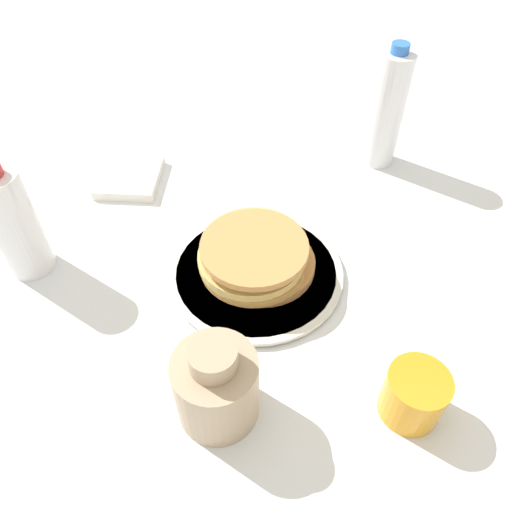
# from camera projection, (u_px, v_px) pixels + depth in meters

# --- Properties ---
(ground_plane) EXTENTS (4.00, 4.00, 0.00)m
(ground_plane) POSITION_uv_depth(u_px,v_px,m) (263.00, 271.00, 0.85)
(ground_plane) COLOR white
(plate) EXTENTS (0.29, 0.29, 0.01)m
(plate) POSITION_uv_depth(u_px,v_px,m) (256.00, 272.00, 0.84)
(plate) COLOR silver
(plate) RESTS_ON ground_plane
(pancake_stack) EXTENTS (0.18, 0.19, 0.07)m
(pancake_stack) POSITION_uv_depth(u_px,v_px,m) (255.00, 257.00, 0.81)
(pancake_stack) COLOR #BD844A
(pancake_stack) RESTS_ON plate
(juice_glass) EXTENTS (0.08, 0.08, 0.08)m
(juice_glass) POSITION_uv_depth(u_px,v_px,m) (414.00, 395.00, 0.65)
(juice_glass) COLOR orange
(juice_glass) RESTS_ON ground_plane
(cream_jug) EXTENTS (0.11, 0.11, 0.15)m
(cream_jug) POSITION_uv_depth(u_px,v_px,m) (219.00, 386.00, 0.63)
(cream_jug) COLOR tan
(cream_jug) RESTS_ON ground_plane
(water_bottle_near) EXTENTS (0.07, 0.07, 0.25)m
(water_bottle_near) POSITION_uv_depth(u_px,v_px,m) (387.00, 110.00, 0.98)
(water_bottle_near) COLOR white
(water_bottle_near) RESTS_ON ground_plane
(water_bottle_mid) EXTENTS (0.07, 0.07, 0.21)m
(water_bottle_mid) POSITION_uv_depth(u_px,v_px,m) (14.00, 223.00, 0.79)
(water_bottle_mid) COLOR white
(water_bottle_mid) RESTS_ON ground_plane
(napkin) EXTENTS (0.14, 0.15, 0.02)m
(napkin) POSITION_uv_depth(u_px,v_px,m) (130.00, 177.00, 1.01)
(napkin) COLOR white
(napkin) RESTS_ON ground_plane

